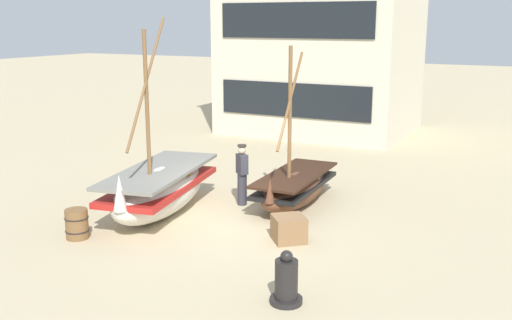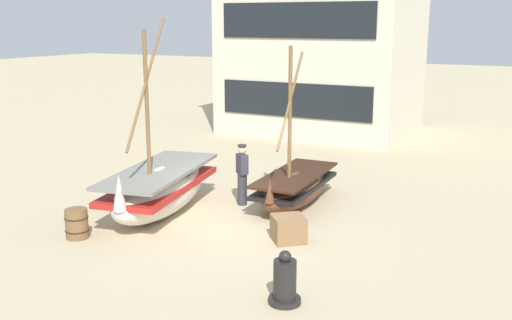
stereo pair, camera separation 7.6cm
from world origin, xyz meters
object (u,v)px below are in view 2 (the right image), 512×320
Objects in this scene: fisherman_by_hull at (242,175)px; cargo_crate at (288,229)px; capstan_winch at (285,282)px; fishing_boat_near_left at (160,189)px; harbor_building_main at (324,20)px; fishing_boat_centre_large at (295,187)px; wooden_barrel at (77,224)px.

fisherman_by_hull reaches higher than cargo_crate.
fisherman_by_hull reaches higher than capstan_winch.
fishing_boat_near_left is 0.51× the size of harbor_building_main.
fishing_boat_centre_large is 0.44× the size of harbor_building_main.
capstan_winch is at bearing -67.89° from fishing_boat_centre_large.
fishing_boat_near_left reaches higher than fishing_boat_centre_large.
wooden_barrel is 4.91m from cargo_crate.
fisherman_by_hull is 0.17× the size of harbor_building_main.
harbor_building_main is at bearing 107.75° from fishing_boat_centre_large.
harbor_building_main is at bearing 108.35° from cargo_crate.
fisherman_by_hull is at bearing 139.36° from cargo_crate.
capstan_winch is 1.43× the size of wooden_barrel.
fishing_boat_centre_large is 1.48m from fisherman_by_hull.
cargo_crate is (3.81, -0.28, -0.38)m from fishing_boat_near_left.
wooden_barrel is (-5.67, 0.76, -0.05)m from capstan_winch.
cargo_crate is at bearing -71.65° from harbor_building_main.
harbor_building_main is (-0.73, 13.41, 4.29)m from fishing_boat_near_left.
capstan_winch is 18.10m from harbor_building_main.
capstan_winch is 0.10× the size of harbor_building_main.
cargo_crate is 15.16m from harbor_building_main.
wooden_barrel is at bearing -89.65° from harbor_building_main.
harbor_building_main is (-5.76, 16.54, 4.56)m from capstan_winch.
cargo_crate is at bearing 113.22° from capstan_winch.
fishing_boat_near_left is at bearing 75.12° from wooden_barrel.
fishing_boat_centre_large is at bearing 26.53° from fisherman_by_hull.
fishing_boat_centre_large reaches higher than fisherman_by_hull.
fishing_boat_centre_large is at bearing 112.11° from capstan_winch.
fishing_boat_near_left is 2.28m from fisherman_by_hull.
fishing_boat_centre_large reaches higher than capstan_winch.
fishing_boat_near_left is at bearing 175.81° from cargo_crate.
capstan_winch reaches higher than cargo_crate.
fishing_boat_centre_large is 6.18× the size of wooden_barrel.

